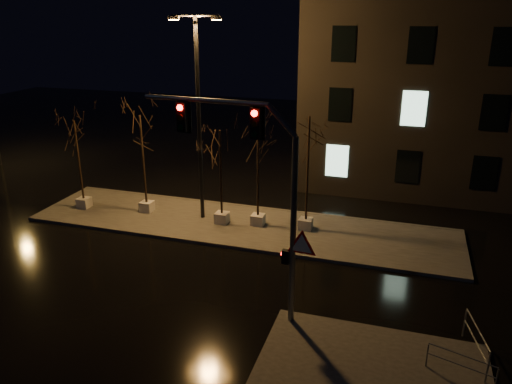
% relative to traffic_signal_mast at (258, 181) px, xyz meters
% --- Properties ---
extents(ground, '(90.00, 90.00, 0.00)m').
position_rel_traffic_signal_mast_xyz_m(ground, '(-3.26, 1.41, -5.18)').
color(ground, black).
rests_on(ground, ground).
extents(median, '(22.00, 5.00, 0.15)m').
position_rel_traffic_signal_mast_xyz_m(median, '(-3.26, 7.41, -5.11)').
color(median, '#413F3A').
rests_on(median, ground).
extents(sidewalk_corner, '(7.00, 5.00, 0.15)m').
position_rel_traffic_signal_mast_xyz_m(sidewalk_corner, '(4.24, -2.09, -5.11)').
color(sidewalk_corner, '#413F3A').
rests_on(sidewalk_corner, ground).
extents(tree_0, '(1.80, 1.80, 5.05)m').
position_rel_traffic_signal_mast_xyz_m(tree_0, '(-12.31, 7.01, -1.20)').
color(tree_0, silver).
rests_on(tree_0, median).
extents(tree_1, '(1.80, 1.80, 5.45)m').
position_rel_traffic_signal_mast_xyz_m(tree_1, '(-8.68, 7.53, -0.90)').
color(tree_1, silver).
rests_on(tree_1, median).
extents(tree_2, '(1.80, 1.80, 5.01)m').
position_rel_traffic_signal_mast_xyz_m(tree_2, '(-4.19, 7.28, -1.23)').
color(tree_2, silver).
rests_on(tree_2, median).
extents(tree_3, '(1.80, 1.80, 4.94)m').
position_rel_traffic_signal_mast_xyz_m(tree_3, '(-2.34, 7.58, -1.28)').
color(tree_3, silver).
rests_on(tree_3, median).
extents(tree_4, '(1.80, 1.80, 5.87)m').
position_rel_traffic_signal_mast_xyz_m(tree_4, '(0.11, 7.79, -0.58)').
color(tree_4, silver).
rests_on(tree_4, median).
extents(traffic_signal_mast, '(6.26, 0.63, 7.66)m').
position_rel_traffic_signal_mast_xyz_m(traffic_signal_mast, '(0.00, 0.00, 0.00)').
color(traffic_signal_mast, slate).
rests_on(traffic_signal_mast, sidewalk_corner).
extents(streetlight_main, '(2.53, 0.87, 10.19)m').
position_rel_traffic_signal_mast_xyz_m(streetlight_main, '(-5.43, 7.66, 0.84)').
color(streetlight_main, black).
rests_on(streetlight_main, median).
extents(guard_rail_a, '(1.91, 0.64, 0.86)m').
position_rel_traffic_signal_mast_xyz_m(guard_rail_a, '(6.74, -1.58, -4.47)').
color(guard_rail_a, slate).
rests_on(guard_rail_a, sidewalk_corner).
extents(guard_rail_b, '(0.52, 2.25, 1.09)m').
position_rel_traffic_signal_mast_xyz_m(guard_rail_b, '(7.24, -0.41, -4.33)').
color(guard_rail_b, slate).
rests_on(guard_rail_b, sidewalk_corner).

